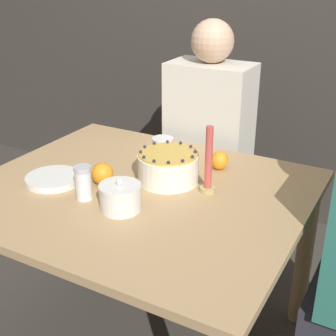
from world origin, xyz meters
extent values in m
cube|color=#38332D|center=(0.00, 1.40, 1.30)|extent=(8.00, 0.05, 2.60)
cube|color=tan|center=(0.00, 0.00, 0.72)|extent=(1.21, 1.04, 0.03)
cylinder|color=tan|center=(-0.54, 0.46, 0.35)|extent=(0.07, 0.07, 0.71)
cylinder|color=tan|center=(0.54, 0.46, 0.35)|extent=(0.07, 0.07, 0.71)
cylinder|color=white|center=(0.07, 0.11, 0.79)|extent=(0.23, 0.23, 0.11)
cylinder|color=gold|center=(0.07, 0.11, 0.85)|extent=(0.22, 0.22, 0.01)
sphere|color=#23284C|center=(0.17, 0.11, 0.86)|extent=(0.01, 0.01, 0.01)
sphere|color=#23284C|center=(0.15, 0.16, 0.86)|extent=(0.01, 0.01, 0.01)
sphere|color=#23284C|center=(0.12, 0.20, 0.86)|extent=(0.01, 0.01, 0.01)
sphere|color=#23284C|center=(0.07, 0.21, 0.86)|extent=(0.01, 0.01, 0.01)
sphere|color=#23284C|center=(0.02, 0.20, 0.86)|extent=(0.01, 0.01, 0.01)
sphere|color=#23284C|center=(-0.02, 0.16, 0.86)|extent=(0.01, 0.01, 0.01)
sphere|color=#23284C|center=(-0.04, 0.11, 0.86)|extent=(0.01, 0.01, 0.01)
sphere|color=#23284C|center=(-0.02, 0.06, 0.86)|extent=(0.01, 0.01, 0.01)
sphere|color=#23284C|center=(0.02, 0.02, 0.86)|extent=(0.01, 0.01, 0.01)
sphere|color=#23284C|center=(0.07, 0.01, 0.86)|extent=(0.01, 0.01, 0.01)
sphere|color=#23284C|center=(0.12, 0.02, 0.86)|extent=(0.01, 0.01, 0.01)
sphere|color=#23284C|center=(0.15, 0.06, 0.86)|extent=(0.01, 0.01, 0.01)
cylinder|color=white|center=(0.03, -0.16, 0.78)|extent=(0.14, 0.14, 0.08)
cylinder|color=white|center=(0.03, -0.16, 0.82)|extent=(0.14, 0.14, 0.01)
sphere|color=white|center=(0.03, -0.16, 0.84)|extent=(0.02, 0.02, 0.02)
cylinder|color=white|center=(-0.12, -0.16, 0.79)|extent=(0.06, 0.06, 0.11)
cylinder|color=silver|center=(-0.12, -0.16, 0.85)|extent=(0.06, 0.06, 0.02)
cylinder|color=white|center=(-0.31, -0.11, 0.74)|extent=(0.21, 0.21, 0.01)
cylinder|color=white|center=(-0.31, -0.11, 0.75)|extent=(0.21, 0.21, 0.01)
cylinder|color=white|center=(-0.31, -0.11, 0.76)|extent=(0.21, 0.21, 0.01)
cylinder|color=tan|center=(0.24, 0.10, 0.74)|extent=(0.06, 0.06, 0.02)
cylinder|color=#CC4C47|center=(0.24, 0.10, 0.87)|extent=(0.03, 0.03, 0.23)
cylinder|color=white|center=(-0.06, 0.30, 0.78)|extent=(0.09, 0.09, 0.09)
sphere|color=orange|center=(0.19, 0.31, 0.77)|extent=(0.07, 0.07, 0.07)
sphere|color=orange|center=(-0.14, -0.03, 0.78)|extent=(0.08, 0.08, 0.08)
cube|color=#473D33|center=(-0.04, 0.72, 0.23)|extent=(0.34, 0.34, 0.45)
cube|color=silver|center=(-0.04, 0.72, 0.76)|extent=(0.40, 0.24, 0.62)
sphere|color=#D8AD8C|center=(-0.04, 0.72, 1.17)|extent=(0.20, 0.20, 0.20)
camera|label=1|loc=(0.85, -1.29, 1.51)|focal=50.00mm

